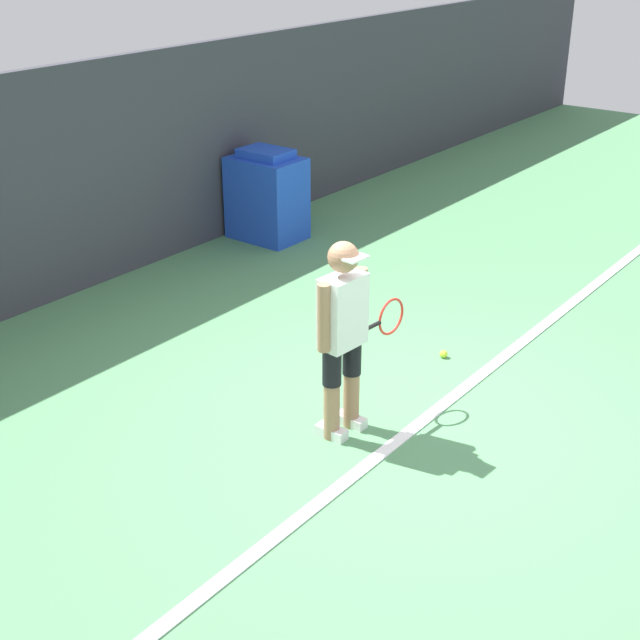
% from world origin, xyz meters
% --- Properties ---
extents(ground_plane, '(24.00, 24.00, 0.00)m').
position_xyz_m(ground_plane, '(0.00, 0.00, 0.00)').
color(ground_plane, '#518C5B').
extents(back_wall, '(24.00, 0.10, 2.23)m').
position_xyz_m(back_wall, '(0.00, 3.98, 1.12)').
color(back_wall, '#383842').
rests_on(back_wall, ground_plane).
extents(court_baseline, '(21.60, 0.10, 0.01)m').
position_xyz_m(court_baseline, '(0.00, -0.16, 0.01)').
color(court_baseline, white).
rests_on(court_baseline, ground_plane).
extents(tennis_player, '(0.95, 0.30, 1.49)m').
position_xyz_m(tennis_player, '(-0.40, 0.25, 0.82)').
color(tennis_player, '#A37556').
rests_on(tennis_player, ground_plane).
extents(tennis_ball, '(0.07, 0.07, 0.07)m').
position_xyz_m(tennis_ball, '(1.09, 0.25, 0.03)').
color(tennis_ball, '#D1E533').
rests_on(tennis_ball, ground_plane).
extents(covered_chair, '(0.60, 0.82, 1.06)m').
position_xyz_m(covered_chair, '(2.51, 3.47, 0.50)').
color(covered_chair, blue).
rests_on(covered_chair, ground_plane).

